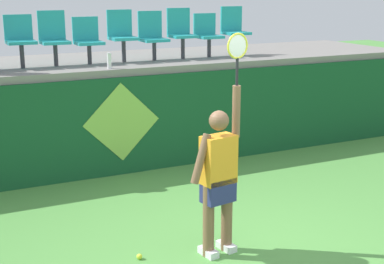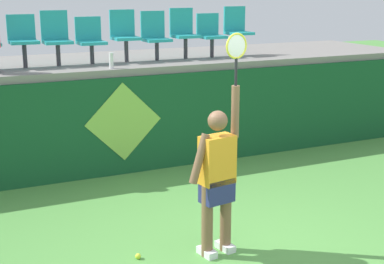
# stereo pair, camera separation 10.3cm
# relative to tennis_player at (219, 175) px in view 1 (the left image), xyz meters

# --- Properties ---
(ground_plane) EXTENTS (40.00, 40.00, 0.00)m
(ground_plane) POSITION_rel_tennis_player_xyz_m (0.28, -0.25, -0.94)
(ground_plane) COLOR #519342
(court_back_wall) EXTENTS (11.52, 0.20, 1.59)m
(court_back_wall) POSITION_rel_tennis_player_xyz_m (0.28, 3.24, -0.15)
(court_back_wall) COLOR #144C28
(court_back_wall) RESTS_ON ground_plane
(spectator_platform) EXTENTS (11.52, 2.58, 0.12)m
(spectator_platform) POSITION_rel_tennis_player_xyz_m (0.28, 4.47, 0.71)
(spectator_platform) COLOR gray
(spectator_platform) RESTS_ON court_back_wall
(tennis_player) EXTENTS (0.75, 0.32, 2.49)m
(tennis_player) POSITION_rel_tennis_player_xyz_m (0.00, 0.00, 0.00)
(tennis_player) COLOR white
(tennis_player) RESTS_ON ground_plane
(tennis_ball) EXTENTS (0.07, 0.07, 0.07)m
(tennis_ball) POSITION_rel_tennis_player_xyz_m (-0.87, 0.23, -0.91)
(tennis_ball) COLOR #D1E533
(tennis_ball) RESTS_ON ground_plane
(water_bottle) EXTENTS (0.07, 0.07, 0.25)m
(water_bottle) POSITION_rel_tennis_player_xyz_m (-0.17, 3.34, 0.89)
(water_bottle) COLOR white
(water_bottle) RESTS_ON spectator_platform
(stadium_chair_1) EXTENTS (0.44, 0.42, 0.83)m
(stadium_chair_1) POSITION_rel_tennis_player_xyz_m (-1.39, 4.08, 1.24)
(stadium_chair_1) COLOR #38383D
(stadium_chair_1) RESTS_ON spectator_platform
(stadium_chair_2) EXTENTS (0.44, 0.42, 0.88)m
(stadium_chair_2) POSITION_rel_tennis_player_xyz_m (-0.86, 4.09, 1.25)
(stadium_chair_2) COLOR #38383D
(stadium_chair_2) RESTS_ON spectator_platform
(stadium_chair_3) EXTENTS (0.44, 0.42, 0.77)m
(stadium_chair_3) POSITION_rel_tennis_player_xyz_m (-0.30, 4.08, 1.19)
(stadium_chair_3) COLOR #38383D
(stadium_chair_3) RESTS_ON spectator_platform
(stadium_chair_4) EXTENTS (0.44, 0.42, 0.88)m
(stadium_chair_4) POSITION_rel_tennis_player_xyz_m (0.30, 4.08, 1.25)
(stadium_chair_4) COLOR #38383D
(stadium_chair_4) RESTS_ON spectator_platform
(stadium_chair_5) EXTENTS (0.44, 0.42, 0.84)m
(stadium_chair_5) POSITION_rel_tennis_player_xyz_m (0.86, 4.09, 1.21)
(stadium_chair_5) COLOR #38383D
(stadium_chair_5) RESTS_ON spectator_platform
(stadium_chair_6) EXTENTS (0.44, 0.42, 0.89)m
(stadium_chair_6) POSITION_rel_tennis_player_xyz_m (1.42, 4.08, 1.25)
(stadium_chair_6) COLOR #38383D
(stadium_chair_6) RESTS_ON spectator_platform
(stadium_chair_7) EXTENTS (0.44, 0.42, 0.78)m
(stadium_chair_7) POSITION_rel_tennis_player_xyz_m (1.94, 4.08, 1.20)
(stadium_chair_7) COLOR #38383D
(stadium_chair_7) RESTS_ON spectator_platform
(stadium_chair_8) EXTENTS (0.44, 0.42, 0.90)m
(stadium_chair_8) POSITION_rel_tennis_player_xyz_m (2.51, 4.08, 1.27)
(stadium_chair_8) COLOR #38383D
(stadium_chair_8) RESTS_ON spectator_platform
(wall_signage_mount) EXTENTS (1.27, 0.01, 1.51)m
(wall_signage_mount) POSITION_rel_tennis_player_xyz_m (-0.06, 3.13, -0.94)
(wall_signage_mount) COLOR #144C28
(wall_signage_mount) RESTS_ON ground_plane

